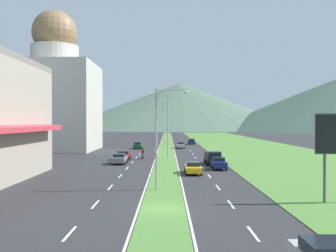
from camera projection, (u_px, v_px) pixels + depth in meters
The scene contains 39 objects.
ground_plane at pixel (165, 209), 26.02m from camera, with size 600.00×600.00×0.00m, color #2D2D30.
grass_median at pixel (168, 148), 86.01m from camera, with size 3.20×240.00×0.06m, color #518438.
grass_verge_right at pixel (256, 148), 85.91m from camera, with size 24.00×240.00×0.06m, color #518438.
lane_dash_left_2 at pixel (72, 233), 20.39m from camera, with size 0.16×2.80×0.01m, color silver.
lane_dash_left_3 at pixel (97, 204), 27.56m from camera, with size 0.16×2.80×0.01m, color silver.
lane_dash_left_4 at pixel (112, 187), 34.74m from camera, with size 0.16×2.80×0.01m, color silver.
lane_dash_left_5 at pixel (122, 176), 41.91m from camera, with size 0.16×2.80×0.01m, color silver.
lane_dash_left_6 at pixel (129, 168), 49.08m from camera, with size 0.16×2.80×0.01m, color silver.
lane_dash_left_7 at pixel (134, 162), 56.25m from camera, with size 0.16×2.80×0.01m, color silver.
lane_dash_left_8 at pixel (138, 158), 63.43m from camera, with size 0.16×2.80×0.01m, color silver.
lane_dash_left_9 at pixel (141, 154), 70.60m from camera, with size 0.16×2.80×0.01m, color silver.
lane_dash_left_10 at pixel (144, 151), 77.77m from camera, with size 0.16×2.80×0.01m, color silver.
lane_dash_right_2 at pixel (255, 234), 20.34m from camera, with size 0.16×2.80×0.01m, color silver.
lane_dash_right_3 at pixel (233, 204), 27.51m from camera, with size 0.16×2.80×0.01m, color silver.
lane_dash_right_4 at pixel (220, 187), 34.68m from camera, with size 0.16×2.80×0.01m, color silver.
lane_dash_right_5 at pixel (211, 176), 41.86m from camera, with size 0.16×2.80×0.01m, color silver.
lane_dash_right_6 at pixel (205, 168), 49.03m from camera, with size 0.16×2.80×0.01m, color silver.
lane_dash_right_7 at pixel (201, 162), 56.20m from camera, with size 0.16×2.80×0.01m, color silver.
lane_dash_right_8 at pixel (197, 158), 63.38m from camera, with size 0.16×2.80×0.01m, color silver.
lane_dash_right_9 at pixel (194, 154), 70.55m from camera, with size 0.16×2.80×0.01m, color silver.
lane_dash_right_10 at pixel (192, 151), 77.72m from camera, with size 0.16×2.80×0.01m, color silver.
edge_line_median_left at pixel (161, 148), 86.02m from camera, with size 0.16×240.00×0.01m, color silver.
edge_line_median_right at pixel (176, 148), 86.00m from camera, with size 0.16×240.00×0.01m, color silver.
domed_building at pixel (57, 95), 79.77m from camera, with size 17.52×17.52×30.30m.
midrise_colored at pixel (69, 112), 112.32m from camera, with size 13.68×13.68×18.17m, color #D83847.
hill_far_left at pixel (51, 115), 321.37m from camera, with size 172.19×172.19×24.48m, color #47664C.
hill_far_center at pixel (182, 106), 319.98m from camera, with size 209.84×209.84×39.67m, color #516B56.
street_lamp_near at pixel (162, 131), 33.34m from camera, with size 3.06×0.28×9.26m.
street_lamp_mid at pixel (168, 122), 62.10m from camera, with size 3.08×0.50×10.76m.
street_lamp_far at pixel (167, 122), 90.79m from camera, with size 3.07×0.39×10.99m.
car_1 at pixel (193, 141), 100.84m from camera, with size 1.88×4.08×1.51m.
car_2 at pixel (195, 168), 43.77m from camera, with size 1.93×4.58×1.40m.
car_3 at pixel (182, 145), 85.68m from camera, with size 1.98×4.13×1.40m.
car_4 at pixel (121, 159), 54.05m from camera, with size 2.03×4.45×1.52m.
car_5 at pixel (126, 155), 59.77m from camera, with size 1.98×4.79×1.47m.
car_6 at pixel (140, 145), 83.96m from camera, with size 1.87×4.15×1.56m.
car_8 at pixel (220, 163), 47.96m from camera, with size 1.86×4.10×1.56m.
pickup_truck_0 at pixel (215, 158), 53.01m from camera, with size 2.18×5.40×2.00m.
motorcycle_rider at pixel (145, 154), 61.46m from camera, with size 0.36×2.00×1.80m.
Camera 1 is at (0.37, -25.94, 6.23)m, focal length 39.25 mm.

